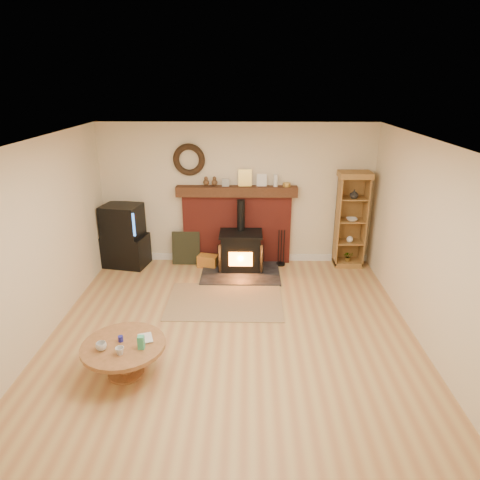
{
  "coord_description": "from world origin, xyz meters",
  "views": [
    {
      "loc": [
        0.2,
        -4.91,
        3.28
      ],
      "look_at": [
        0.09,
        1.0,
        1.06
      ],
      "focal_mm": 32.0,
      "sensor_mm": 36.0,
      "label": 1
    }
  ],
  "objects_px": {
    "wood_stove": "(241,252)",
    "tv_unit": "(124,237)",
    "curio_cabinet": "(351,220)",
    "coffee_table": "(124,350)"
  },
  "relations": [
    {
      "from": "coffee_table",
      "to": "tv_unit",
      "type": "bearing_deg",
      "value": 104.9
    },
    {
      "from": "tv_unit",
      "to": "coffee_table",
      "type": "height_order",
      "value": "tv_unit"
    },
    {
      "from": "wood_stove",
      "to": "coffee_table",
      "type": "relative_size",
      "value": 1.44
    },
    {
      "from": "tv_unit",
      "to": "wood_stove",
      "type": "bearing_deg",
      "value": -5.16
    },
    {
      "from": "wood_stove",
      "to": "curio_cabinet",
      "type": "bearing_deg",
      "value": 7.95
    },
    {
      "from": "wood_stove",
      "to": "curio_cabinet",
      "type": "relative_size",
      "value": 0.79
    },
    {
      "from": "curio_cabinet",
      "to": "coffee_table",
      "type": "relative_size",
      "value": 1.83
    },
    {
      "from": "wood_stove",
      "to": "tv_unit",
      "type": "distance_m",
      "value": 2.19
    },
    {
      "from": "tv_unit",
      "to": "curio_cabinet",
      "type": "relative_size",
      "value": 0.66
    },
    {
      "from": "wood_stove",
      "to": "tv_unit",
      "type": "relative_size",
      "value": 1.2
    }
  ]
}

